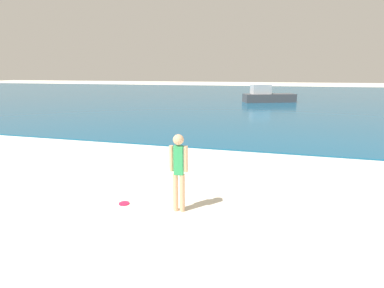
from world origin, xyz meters
The scene contains 4 objects.
water centered at (0.00, 40.38, 0.03)m, with size 160.00×60.00×0.06m, color #14567F.
person_standing centered at (0.60, 4.69, 1.00)m, with size 0.40×0.23×1.76m.
frisbee centered at (-0.77, 4.69, 0.01)m, with size 0.25×0.25×0.03m, color #E51E4C.
boat_far centered at (1.59, 31.12, 0.67)m, with size 5.47×3.55×1.78m.
Camera 1 is at (2.57, -1.34, 3.04)m, focal length 28.47 mm.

